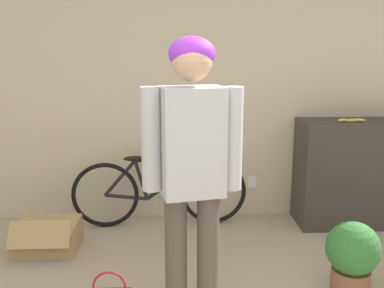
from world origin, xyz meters
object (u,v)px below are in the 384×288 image
Objects in this scene: person at (192,156)px; potted_plant at (352,255)px; cardboard_box at (47,236)px; bicycle at (160,191)px; banana at (351,120)px.

potted_plant is (1.14, 0.28, -0.80)m from person.
cardboard_box is 2.49m from potted_plant.
bicycle is at bearing 136.85° from potted_plant.
potted_plant is (1.39, -1.30, -0.05)m from bicycle.
bicycle is (-0.25, 1.58, -0.75)m from person.
person is at bearing -135.66° from banana.
person is at bearing -41.88° from cardboard_box.
person is 1.42m from potted_plant.
banana is at bearing 9.02° from cardboard_box.
person reaches higher than potted_plant.
cardboard_box is (-2.77, -0.44, -0.92)m from banana.
bicycle is 3.14× the size of potted_plant.
person reaches higher than banana.
cardboard_box is at bearing -155.34° from bicycle.
bicycle is 1.10m from cardboard_box.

